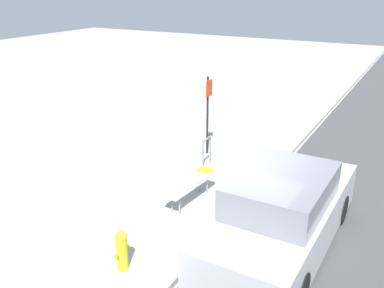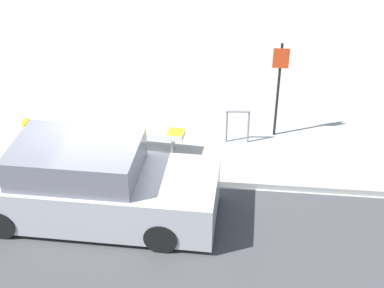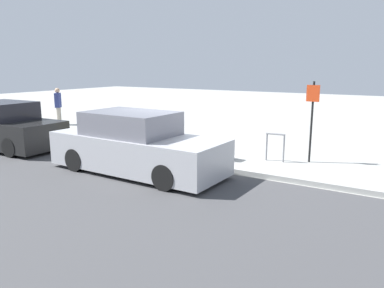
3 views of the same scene
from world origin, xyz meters
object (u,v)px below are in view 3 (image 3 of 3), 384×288
(parked_car_near, at_px, (136,146))
(parked_car_far, at_px, (6,128))
(bench, at_px, (205,141))
(pedestrian, at_px, (58,105))
(fire_hydrant, at_px, (132,136))
(bike_rack, at_px, (275,144))
(sign_post, at_px, (312,114))

(parked_car_near, distance_m, parked_car_far, 5.61)
(bench, bearing_deg, pedestrian, 172.04)
(fire_hydrant, relative_size, parked_car_near, 0.16)
(bike_rack, bearing_deg, bench, -162.85)
(bench, relative_size, fire_hydrant, 2.16)
(parked_car_far, bearing_deg, bike_rack, 17.93)
(parked_car_near, relative_size, parked_car_far, 1.15)
(bike_rack, distance_m, fire_hydrant, 4.77)
(pedestrian, bearing_deg, bike_rack, 48.17)
(sign_post, height_order, pedestrian, sign_post)
(sign_post, relative_size, parked_car_near, 0.49)
(fire_hydrant, xyz_separation_m, pedestrian, (-6.30, 2.13, 0.51))
(sign_post, distance_m, fire_hydrant, 5.80)
(fire_hydrant, bearing_deg, sign_post, 12.01)
(fire_hydrant, xyz_separation_m, parked_car_near, (2.03, -2.22, 0.29))
(bench, distance_m, pedestrian, 9.26)
(bike_rack, height_order, sign_post, sign_post)
(bike_rack, xyz_separation_m, sign_post, (0.88, 0.42, 0.88))
(fire_hydrant, height_order, parked_car_near, parked_car_near)
(parked_car_near, bearing_deg, bike_rack, 49.15)
(bench, height_order, fire_hydrant, fire_hydrant)
(bench, relative_size, pedestrian, 0.96)
(pedestrian, height_order, parked_car_near, pedestrian)
(sign_post, xyz_separation_m, parked_car_far, (-9.17, -3.40, -0.70))
(fire_hydrant, bearing_deg, parked_car_near, -47.56)
(pedestrian, bearing_deg, sign_post, 50.70)
(bench, bearing_deg, parked_car_near, -102.23)
(bike_rack, bearing_deg, sign_post, 25.56)
(pedestrian, height_order, parked_car_far, pedestrian)
(pedestrian, xyz_separation_m, parked_car_far, (2.72, -4.35, -0.23))
(pedestrian, bearing_deg, parked_car_far, -2.75)
(bike_rack, relative_size, fire_hydrant, 1.08)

